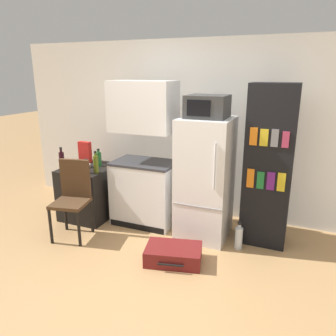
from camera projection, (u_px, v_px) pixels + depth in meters
ground_plane at (148, 290)px, 3.10m from camera, size 24.00×24.00×0.00m
wall_back at (224, 131)px, 4.46m from camera, size 6.40×0.10×2.42m
side_table at (90, 191)px, 4.64m from camera, size 0.64×0.75×0.72m
kitchen_hutch at (144, 161)px, 4.29m from camera, size 0.83×0.55×1.89m
refrigerator at (205, 179)px, 3.97m from camera, size 0.60×0.67×1.48m
microwave at (207, 106)px, 3.72m from camera, size 0.46×0.42×0.26m
bookshelf at (268, 167)px, 3.76m from camera, size 0.53×0.40×1.88m
bottle_ketchup_red at (87, 167)px, 4.24m from camera, size 0.06×0.06×0.19m
bottle_olive_oil at (96, 164)px, 4.25m from camera, size 0.07×0.07×0.29m
bottle_green_tall at (99, 159)px, 4.56m from camera, size 0.07×0.07×0.25m
bottle_wine_dark at (62, 160)px, 4.39m from camera, size 0.07×0.07×0.30m
bowl at (85, 166)px, 4.52m from camera, size 0.16×0.16×0.04m
cereal_box at (85, 152)px, 4.76m from camera, size 0.19×0.07×0.30m
chair at (73, 193)px, 4.02m from camera, size 0.47×0.47×0.96m
suitcase_large_flat at (173, 254)px, 3.55m from camera, size 0.67×0.51×0.17m
water_bottle_front at (239, 237)px, 3.80m from camera, size 0.09×0.09×0.33m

